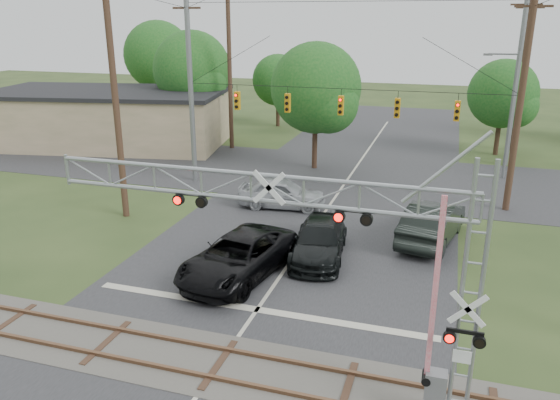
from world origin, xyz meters
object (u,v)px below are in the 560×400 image
(pickup_black, at_px, (239,257))
(commercial_building, at_px, (109,117))
(crossing_gantry, at_px, (333,250))
(streetlight, at_px, (509,109))
(car_dark, at_px, (319,240))
(traffic_signal_span, at_px, (357,100))
(sedan_silver, at_px, (282,193))

(pickup_black, relative_size, commercial_building, 0.30)
(crossing_gantry, height_order, commercial_building, crossing_gantry)
(pickup_black, distance_m, streetlight, 22.16)
(pickup_black, distance_m, car_dark, 3.95)
(traffic_signal_span, xyz_separation_m, commercial_building, (-22.08, 7.85, -3.44))
(sedan_silver, xyz_separation_m, commercial_building, (-18.64, 11.19, 1.42))
(pickup_black, bearing_deg, crossing_gantry, -39.96)
(car_dark, height_order, streetlight, streetlight)
(traffic_signal_span, height_order, car_dark, traffic_signal_span)
(car_dark, relative_size, sedan_silver, 1.11)
(crossing_gantry, distance_m, car_dark, 10.16)
(crossing_gantry, distance_m, commercial_building, 36.06)
(crossing_gantry, xyz_separation_m, pickup_black, (-5.18, 6.28, -3.64))
(car_dark, bearing_deg, sedan_silver, 114.73)
(pickup_black, distance_m, sedan_silver, 8.78)
(traffic_signal_span, distance_m, sedan_silver, 6.83)
(crossing_gantry, distance_m, pickup_black, 8.92)
(car_dark, xyz_separation_m, commercial_building, (-22.21, 17.08, 1.47))
(commercial_building, bearing_deg, streetlight, -12.62)
(traffic_signal_span, height_order, sedan_silver, traffic_signal_span)
(crossing_gantry, relative_size, commercial_building, 0.58)
(sedan_silver, relative_size, streetlight, 0.60)
(traffic_signal_span, relative_size, sedan_silver, 3.96)
(commercial_building, bearing_deg, traffic_signal_span, -29.92)
(crossing_gantry, relative_size, sedan_silver, 2.44)
(commercial_building, bearing_deg, crossing_gantry, -57.09)
(crossing_gantry, relative_size, car_dark, 2.21)
(traffic_signal_span, bearing_deg, car_dark, -89.23)
(traffic_signal_span, relative_size, commercial_building, 0.94)
(sedan_silver, bearing_deg, car_dark, -154.75)
(streetlight, bearing_deg, crossing_gantry, -103.73)
(sedan_silver, distance_m, commercial_building, 21.79)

